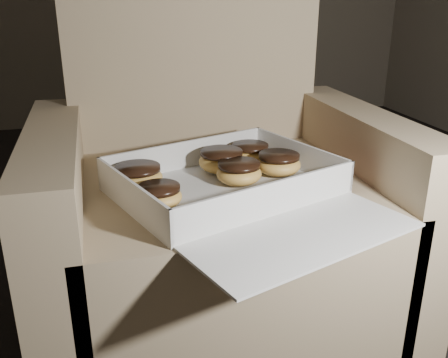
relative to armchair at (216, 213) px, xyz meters
name	(u,v)px	position (x,y,z in m)	size (l,w,h in m)	color
armchair	(216,213)	(0.00, 0.00, 0.00)	(0.81, 0.68, 0.84)	tan
bakery_box	(238,192)	(0.00, -0.18, 0.13)	(0.55, 0.60, 0.07)	silver
donut_a	(159,195)	(-0.16, -0.20, 0.14)	(0.09, 0.09, 0.04)	#E8B451
donut_b	(250,153)	(0.09, 0.00, 0.14)	(0.09, 0.09, 0.05)	#E8B451
donut_c	(239,172)	(0.02, -0.12, 0.15)	(0.10, 0.10, 0.05)	#E8B451
donut_d	(279,163)	(0.12, -0.09, 0.15)	(0.10, 0.10, 0.05)	#E8B451
donut_e	(222,160)	(0.00, -0.04, 0.15)	(0.10, 0.10, 0.05)	#E8B451
donut_f	(138,177)	(-0.18, -0.10, 0.15)	(0.10, 0.10, 0.05)	#E8B451
crumb_a	(263,196)	(0.05, -0.20, 0.12)	(0.01, 0.01, 0.00)	black
crumb_b	(286,188)	(0.11, -0.18, 0.12)	(0.01, 0.01, 0.00)	black
crumb_c	(286,196)	(0.09, -0.21, 0.12)	(0.01, 0.01, 0.00)	black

